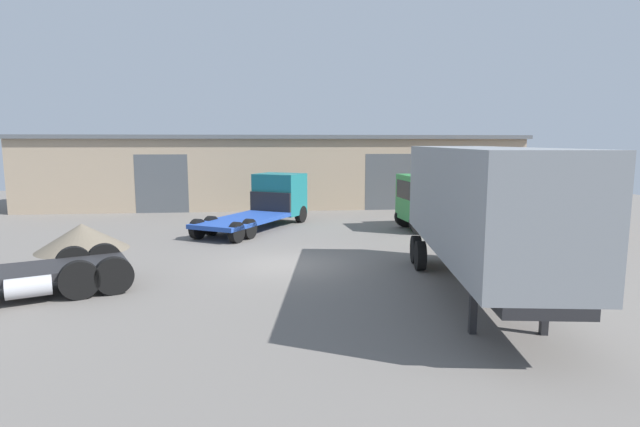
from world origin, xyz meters
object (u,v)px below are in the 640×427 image
object	(u,v)px
flatbed_truck_teal	(270,201)
box_truck_green	(477,189)
gravel_pile	(82,237)
container_trailer_red	(480,204)
traffic_cone	(101,257)

from	to	relation	value
flatbed_truck_teal	box_truck_green	distance (m)	10.58
flatbed_truck_teal	gravel_pile	bearing A→B (deg)	155.90
container_trailer_red	gravel_pile	world-z (taller)	container_trailer_red
gravel_pile	traffic_cone	distance (m)	2.97
flatbed_truck_teal	traffic_cone	size ratio (longest dim) A/B	13.61
flatbed_truck_teal	box_truck_green	world-z (taller)	box_truck_green
box_truck_green	gravel_pile	world-z (taller)	box_truck_green
box_truck_green	traffic_cone	size ratio (longest dim) A/B	13.85
box_truck_green	gravel_pile	distance (m)	18.31
flatbed_truck_teal	traffic_cone	distance (m)	10.07
container_trailer_red	traffic_cone	world-z (taller)	container_trailer_red
container_trailer_red	traffic_cone	xyz separation A→B (m)	(-11.81, 5.12, -2.39)
container_trailer_red	box_truck_green	xyz separation A→B (m)	(4.62, 10.93, -0.65)
traffic_cone	box_truck_green	bearing A→B (deg)	19.50
flatbed_truck_teal	traffic_cone	bearing A→B (deg)	173.00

